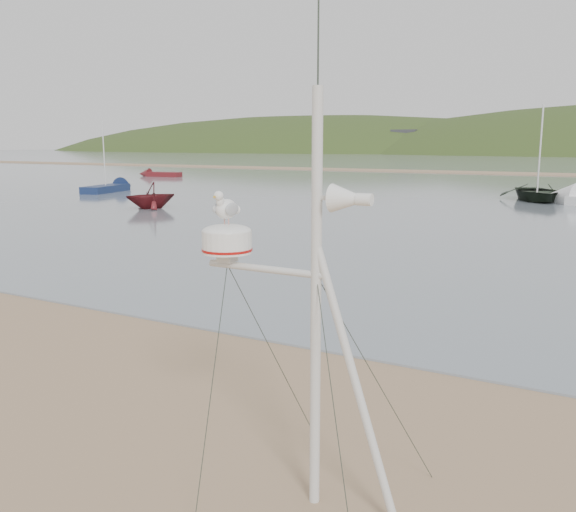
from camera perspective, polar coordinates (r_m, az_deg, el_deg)
The scene contains 7 objects.
ground at distance 8.26m, azimuth -16.88°, elevation -15.46°, with size 560.00×560.00×0.00m, color #8D6E51.
sandbar at distance 75.33m, azimuth 25.27°, elevation 6.88°, with size 560.00×7.00×0.07m, color #8D6E51.
mast_rig at distance 6.06m, azimuth 1.83°, elevation -12.43°, with size 2.19×2.33×4.94m.
boat_dark at distance 40.58m, azimuth 22.47°, elevation 8.39°, with size 3.66×1.06×5.13m, color black.
boat_red at distance 34.08m, azimuth -12.77°, elevation 6.65°, with size 2.36×1.44×2.73m, color #5B1418.
sailboat_blue_near at distance 47.72m, azimuth -15.78°, elevation 6.22°, with size 2.88×6.10×5.93m.
dinghy_red_far at distance 67.14m, azimuth -12.36°, elevation 7.49°, with size 5.14×1.91×1.22m.
Camera 1 is at (5.48, -5.05, 3.56)m, focal length 38.00 mm.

